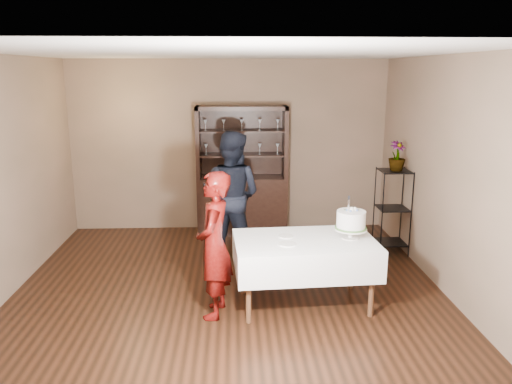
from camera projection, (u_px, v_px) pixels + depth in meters
floor at (229, 291)px, 5.85m from camera, size 5.00×5.00×0.00m
ceiling at (226, 53)px, 5.21m from camera, size 5.00×5.00×0.00m
back_wall at (229, 146)px, 7.95m from camera, size 5.00×0.02×2.70m
wall_right at (448, 177)px, 5.64m from camera, size 0.02×5.00×2.70m
china_hutch at (242, 191)px, 7.88m from camera, size 1.40×0.48×2.00m
plant_etagere at (392, 208)px, 6.96m from camera, size 0.42×0.42×1.20m
cake_table at (305, 255)px, 5.40m from camera, size 1.56×1.02×0.75m
woman at (214, 245)px, 5.13m from camera, size 0.44×0.61×1.54m
man at (231, 195)px, 6.75m from camera, size 1.04×0.94×1.75m
cake at (351, 221)px, 5.35m from camera, size 0.39×0.39×0.48m
plate_near at (287, 244)px, 5.19m from camera, size 0.20×0.20×0.01m
plate_far at (286, 236)px, 5.44m from camera, size 0.20×0.20×0.01m
potted_plant at (397, 156)px, 6.77m from camera, size 0.30×0.30×0.40m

